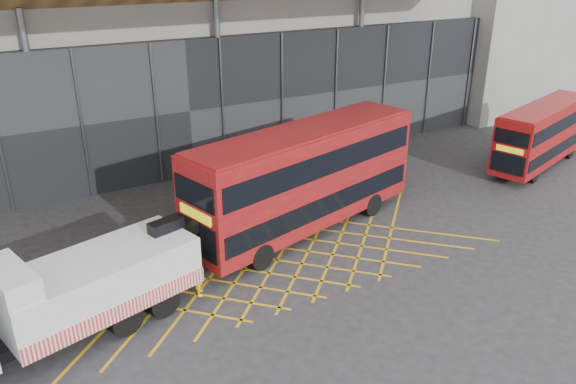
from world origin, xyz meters
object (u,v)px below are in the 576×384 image
bus_towed (305,175)px  bus_second (543,132)px  recovery_truck (42,300)px  worker (198,274)px

bus_towed → bus_second: size_ratio=1.30×
bus_second → recovery_truck: bearing=170.4°
recovery_truck → bus_second: bearing=-8.3°
bus_towed → bus_second: 17.44m
bus_second → worker: bearing=170.7°
worker → bus_second: bearing=-65.7°
recovery_truck → worker: recovery_truck is taller
recovery_truck → worker: 5.72m
recovery_truck → bus_second: recovery_truck is taller
recovery_truck → bus_second: size_ratio=1.22×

